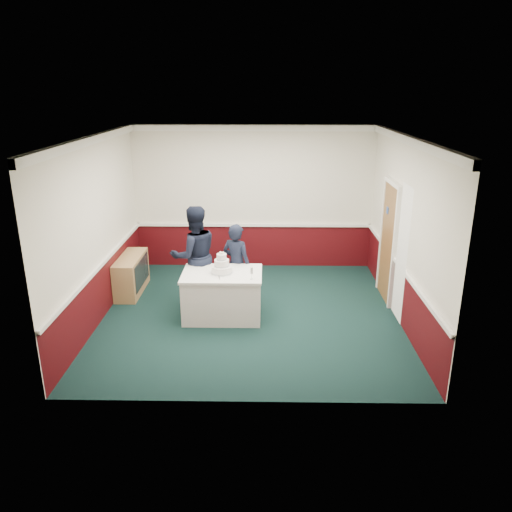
{
  "coord_description": "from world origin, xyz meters",
  "views": [
    {
      "loc": [
        0.24,
        -7.79,
        3.72
      ],
      "look_at": [
        0.1,
        -0.1,
        1.1
      ],
      "focal_mm": 35.0,
      "sensor_mm": 36.0,
      "label": 1
    }
  ],
  "objects_px": {
    "person_woman": "(237,265)",
    "sideboard": "(131,274)",
    "wedding_cake": "(222,267)",
    "cake_knife": "(219,277)",
    "person_man": "(195,256)",
    "cake_table": "(222,294)",
    "champagne_flute": "(252,271)"
  },
  "relations": [
    {
      "from": "sideboard",
      "to": "champagne_flute",
      "type": "bearing_deg",
      "value": -29.8
    },
    {
      "from": "sideboard",
      "to": "cake_table",
      "type": "relative_size",
      "value": 0.91
    },
    {
      "from": "champagne_flute",
      "to": "cake_table",
      "type": "bearing_deg",
      "value": 150.75
    },
    {
      "from": "wedding_cake",
      "to": "person_man",
      "type": "relative_size",
      "value": 0.2
    },
    {
      "from": "cake_knife",
      "to": "person_woman",
      "type": "height_order",
      "value": "person_woman"
    },
    {
      "from": "wedding_cake",
      "to": "cake_knife",
      "type": "xyz_separation_m",
      "value": [
        -0.03,
        -0.2,
        -0.11
      ]
    },
    {
      "from": "wedding_cake",
      "to": "champagne_flute",
      "type": "bearing_deg",
      "value": -29.25
    },
    {
      "from": "person_woman",
      "to": "cake_knife",
      "type": "bearing_deg",
      "value": 99.38
    },
    {
      "from": "sideboard",
      "to": "cake_knife",
      "type": "height_order",
      "value": "cake_knife"
    },
    {
      "from": "person_man",
      "to": "sideboard",
      "type": "bearing_deg",
      "value": -42.86
    },
    {
      "from": "champagne_flute",
      "to": "cake_knife",
      "type": "bearing_deg",
      "value": 171.42
    },
    {
      "from": "cake_table",
      "to": "champagne_flute",
      "type": "xyz_separation_m",
      "value": [
        0.5,
        -0.28,
        0.53
      ]
    },
    {
      "from": "cake_table",
      "to": "person_man",
      "type": "relative_size",
      "value": 0.74
    },
    {
      "from": "sideboard",
      "to": "cake_knife",
      "type": "relative_size",
      "value": 5.45
    },
    {
      "from": "sideboard",
      "to": "cake_table",
      "type": "bearing_deg",
      "value": -29.96
    },
    {
      "from": "person_man",
      "to": "wedding_cake",
      "type": "bearing_deg",
      "value": 109.46
    },
    {
      "from": "cake_table",
      "to": "person_woman",
      "type": "xyz_separation_m",
      "value": [
        0.21,
        0.54,
        0.34
      ]
    },
    {
      "from": "cake_table",
      "to": "person_man",
      "type": "xyz_separation_m",
      "value": [
        -0.53,
        0.58,
        0.49
      ]
    },
    {
      "from": "wedding_cake",
      "to": "cake_knife",
      "type": "relative_size",
      "value": 1.65
    },
    {
      "from": "sideboard",
      "to": "person_woman",
      "type": "height_order",
      "value": "person_woman"
    },
    {
      "from": "cake_knife",
      "to": "person_man",
      "type": "height_order",
      "value": "person_man"
    },
    {
      "from": "wedding_cake",
      "to": "person_woman",
      "type": "height_order",
      "value": "person_woman"
    },
    {
      "from": "champagne_flute",
      "to": "wedding_cake",
      "type": "bearing_deg",
      "value": 150.75
    },
    {
      "from": "sideboard",
      "to": "wedding_cake",
      "type": "xyz_separation_m",
      "value": [
        1.81,
        -1.04,
        0.55
      ]
    },
    {
      "from": "sideboard",
      "to": "person_woman",
      "type": "xyz_separation_m",
      "value": [
        2.02,
        -0.51,
        0.39
      ]
    },
    {
      "from": "cake_knife",
      "to": "sideboard",
      "type": "bearing_deg",
      "value": 133.7
    },
    {
      "from": "person_woman",
      "to": "sideboard",
      "type": "bearing_deg",
      "value": 13.52
    },
    {
      "from": "cake_knife",
      "to": "person_woman",
      "type": "bearing_deg",
      "value": 60.44
    },
    {
      "from": "cake_knife",
      "to": "person_woman",
      "type": "distance_m",
      "value": 0.78
    },
    {
      "from": "cake_table",
      "to": "person_woman",
      "type": "relative_size",
      "value": 0.89
    },
    {
      "from": "cake_knife",
      "to": "champagne_flute",
      "type": "bearing_deg",
      "value": -19.96
    },
    {
      "from": "sideboard",
      "to": "cake_knife",
      "type": "distance_m",
      "value": 2.22
    }
  ]
}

